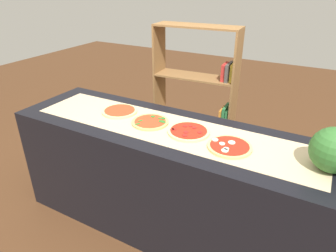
% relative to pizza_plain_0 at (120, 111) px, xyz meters
% --- Properties ---
extents(ground_plane, '(12.00, 12.00, 0.00)m').
position_rel_pizza_plain_0_xyz_m(ground_plane, '(0.48, -0.06, -0.94)').
color(ground_plane, '#4C2D19').
extents(counter, '(2.47, 0.73, 0.92)m').
position_rel_pizza_plain_0_xyz_m(counter, '(0.48, -0.06, -0.47)').
color(counter, black).
rests_on(counter, ground_plane).
extents(parchment_paper, '(2.17, 0.47, 0.00)m').
position_rel_pizza_plain_0_xyz_m(parchment_paper, '(0.48, -0.06, -0.01)').
color(parchment_paper, tan).
rests_on(parchment_paper, counter).
extents(pizza_plain_0, '(0.29, 0.29, 0.02)m').
position_rel_pizza_plain_0_xyz_m(pizza_plain_0, '(0.00, 0.00, 0.00)').
color(pizza_plain_0, '#E5C17F').
rests_on(pizza_plain_0, parchment_paper).
extents(pizza_spinach_1, '(0.28, 0.28, 0.02)m').
position_rel_pizza_plain_0_xyz_m(pizza_spinach_1, '(0.32, -0.05, -0.00)').
color(pizza_spinach_1, tan).
rests_on(pizza_spinach_1, parchment_paper).
extents(pizza_pepperoni_2, '(0.30, 0.30, 0.02)m').
position_rel_pizza_plain_0_xyz_m(pizza_pepperoni_2, '(0.65, -0.05, -0.00)').
color(pizza_pepperoni_2, '#E5C17F').
rests_on(pizza_pepperoni_2, parchment_paper).
extents(pizza_mozzarella_3, '(0.29, 0.29, 0.02)m').
position_rel_pizza_plain_0_xyz_m(pizza_mozzarella_3, '(0.97, -0.12, -0.00)').
color(pizza_mozzarella_3, '#DBB26B').
rests_on(pizza_mozzarella_3, parchment_paper).
extents(watermelon, '(0.26, 0.26, 0.26)m').
position_rel_pizza_plain_0_xyz_m(watermelon, '(1.55, -0.07, 0.12)').
color(watermelon, '#2D6628').
rests_on(watermelon, counter).
extents(bookshelf, '(0.86, 0.32, 1.51)m').
position_rel_pizza_plain_0_xyz_m(bookshelf, '(0.33, 0.96, -0.23)').
color(bookshelf, brown).
rests_on(bookshelf, ground_plane).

